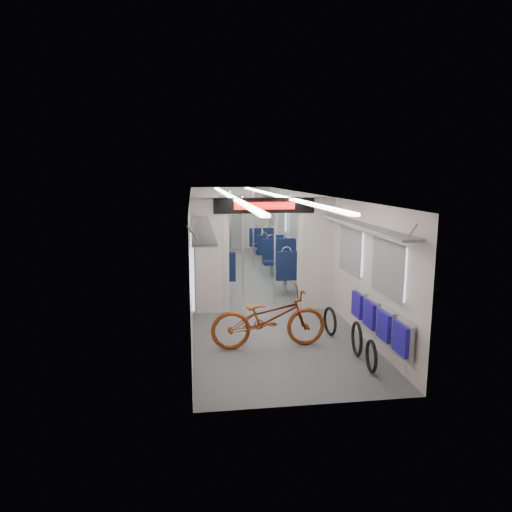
{
  "coord_description": "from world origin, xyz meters",
  "views": [
    {
      "loc": [
        -1.39,
        -10.98,
        2.75
      ],
      "look_at": [
        -0.14,
        -1.94,
        1.12
      ],
      "focal_mm": 32.0,
      "sensor_mm": 36.0,
      "label": 1
    }
  ],
  "objects_px": {
    "bike_hoop_c": "(330,323)",
    "stanchion_far_left": "(231,232)",
    "stanchion_near_left": "(243,249)",
    "seat_bay_far_right": "(266,244)",
    "seat_bay_near_left": "(213,264)",
    "bicycle": "(269,318)",
    "bike_hoop_b": "(357,340)",
    "seat_bay_far_left": "(209,246)",
    "stanchion_near_right": "(275,251)",
    "flip_bench": "(378,320)",
    "bike_hoop_a": "(371,358)",
    "stanchion_far_right": "(253,231)",
    "seat_bay_near_right": "(287,262)"
  },
  "relations": [
    {
      "from": "bike_hoop_c",
      "to": "stanchion_near_left",
      "type": "relative_size",
      "value": 0.22
    },
    {
      "from": "bike_hoop_b",
      "to": "seat_bay_near_left",
      "type": "xyz_separation_m",
      "value": [
        -1.99,
        4.8,
        0.32
      ]
    },
    {
      "from": "stanchion_near_right",
      "to": "stanchion_far_left",
      "type": "bearing_deg",
      "value": 101.1
    },
    {
      "from": "stanchion_far_left",
      "to": "stanchion_far_right",
      "type": "height_order",
      "value": "same"
    },
    {
      "from": "seat_bay_far_right",
      "to": "seat_bay_near_left",
      "type": "bearing_deg",
      "value": -120.27
    },
    {
      "from": "bike_hoop_a",
      "to": "stanchion_near_right",
      "type": "xyz_separation_m",
      "value": [
        -0.74,
        3.58,
        0.94
      ]
    },
    {
      "from": "flip_bench",
      "to": "seat_bay_far_left",
      "type": "bearing_deg",
      "value": 106.27
    },
    {
      "from": "seat_bay_near_left",
      "to": "stanchion_near_left",
      "type": "relative_size",
      "value": 0.96
    },
    {
      "from": "bike_hoop_a",
      "to": "stanchion_near_left",
      "type": "distance_m",
      "value": 4.29
    },
    {
      "from": "bicycle",
      "to": "stanchion_near_right",
      "type": "xyz_separation_m",
      "value": [
        0.53,
        2.44,
        0.66
      ]
    },
    {
      "from": "seat_bay_far_right",
      "to": "stanchion_far_right",
      "type": "relative_size",
      "value": 0.84
    },
    {
      "from": "seat_bay_near_left",
      "to": "bike_hoop_c",
      "type": "bearing_deg",
      "value": -64.49
    },
    {
      "from": "stanchion_far_left",
      "to": "bike_hoop_a",
      "type": "bearing_deg",
      "value": -78.56
    },
    {
      "from": "seat_bay_near_right",
      "to": "stanchion_far_left",
      "type": "distance_m",
      "value": 2.12
    },
    {
      "from": "flip_bench",
      "to": "seat_bay_far_left",
      "type": "xyz_separation_m",
      "value": [
        -2.29,
        7.84,
        -0.02
      ]
    },
    {
      "from": "bike_hoop_a",
      "to": "stanchion_far_right",
      "type": "xyz_separation_m",
      "value": [
        -0.73,
        7.14,
        0.94
      ]
    },
    {
      "from": "bike_hoop_c",
      "to": "stanchion_far_left",
      "type": "distance_m",
      "value": 5.61
    },
    {
      "from": "seat_bay_far_right",
      "to": "stanchion_far_left",
      "type": "height_order",
      "value": "stanchion_far_left"
    },
    {
      "from": "seat_bay_near_left",
      "to": "seat_bay_far_left",
      "type": "distance_m",
      "value": 2.97
    },
    {
      "from": "bike_hoop_a",
      "to": "bike_hoop_b",
      "type": "xyz_separation_m",
      "value": [
        0.01,
        0.61,
        0.03
      ]
    },
    {
      "from": "bike_hoop_a",
      "to": "seat_bay_near_right",
      "type": "relative_size",
      "value": 0.21
    },
    {
      "from": "flip_bench",
      "to": "seat_bay_near_right",
      "type": "relative_size",
      "value": 0.94
    },
    {
      "from": "stanchion_near_left",
      "to": "seat_bay_far_left",
      "type": "bearing_deg",
      "value": 97.69
    },
    {
      "from": "bike_hoop_b",
      "to": "stanchion_near_right",
      "type": "height_order",
      "value": "stanchion_near_right"
    },
    {
      "from": "seat_bay_near_left",
      "to": "seat_bay_far_right",
      "type": "distance_m",
      "value": 3.71
    },
    {
      "from": "seat_bay_far_right",
      "to": "stanchion_near_left",
      "type": "bearing_deg",
      "value": -105.29
    },
    {
      "from": "bike_hoop_b",
      "to": "seat_bay_far_left",
      "type": "xyz_separation_m",
      "value": [
        -1.99,
        7.77,
        0.31
      ]
    },
    {
      "from": "stanchion_near_left",
      "to": "stanchion_far_left",
      "type": "bearing_deg",
      "value": 90.41
    },
    {
      "from": "flip_bench",
      "to": "stanchion_far_right",
      "type": "height_order",
      "value": "stanchion_far_right"
    },
    {
      "from": "bike_hoop_a",
      "to": "bicycle",
      "type": "bearing_deg",
      "value": 138.23
    },
    {
      "from": "bike_hoop_c",
      "to": "seat_bay_near_left",
      "type": "distance_m",
      "value": 4.3
    },
    {
      "from": "stanchion_near_right",
      "to": "stanchion_far_right",
      "type": "bearing_deg",
      "value": 89.76
    },
    {
      "from": "seat_bay_far_left",
      "to": "stanchion_far_right",
      "type": "height_order",
      "value": "stanchion_far_right"
    },
    {
      "from": "flip_bench",
      "to": "bike_hoop_c",
      "type": "bearing_deg",
      "value": 113.75
    },
    {
      "from": "bike_hoop_c",
      "to": "seat_bay_near_right",
      "type": "bearing_deg",
      "value": 89.64
    },
    {
      "from": "seat_bay_far_right",
      "to": "stanchion_near_left",
      "type": "xyz_separation_m",
      "value": [
        -1.27,
        -4.66,
        0.62
      ]
    },
    {
      "from": "flip_bench",
      "to": "stanchion_far_left",
      "type": "relative_size",
      "value": 0.9
    },
    {
      "from": "bike_hoop_a",
      "to": "seat_bay_near_right",
      "type": "xyz_separation_m",
      "value": [
        -0.11,
        5.35,
        0.35
      ]
    },
    {
      "from": "seat_bay_far_left",
      "to": "stanchion_far_right",
      "type": "relative_size",
      "value": 0.95
    },
    {
      "from": "seat_bay_near_left",
      "to": "flip_bench",
      "type": "bearing_deg",
      "value": -64.85
    },
    {
      "from": "seat_bay_near_left",
      "to": "seat_bay_near_right",
      "type": "relative_size",
      "value": 1.0
    },
    {
      "from": "stanchion_far_right",
      "to": "seat_bay_far_left",
      "type": "bearing_deg",
      "value": 135.38
    },
    {
      "from": "flip_bench",
      "to": "bike_hoop_c",
      "type": "height_order",
      "value": "flip_bench"
    },
    {
      "from": "flip_bench",
      "to": "stanchion_near_right",
      "type": "distance_m",
      "value": 3.27
    },
    {
      "from": "seat_bay_near_left",
      "to": "seat_bay_far_right",
      "type": "relative_size",
      "value": 1.13
    },
    {
      "from": "stanchion_near_left",
      "to": "stanchion_far_left",
      "type": "relative_size",
      "value": 1.0
    },
    {
      "from": "seat_bay_far_left",
      "to": "seat_bay_far_right",
      "type": "height_order",
      "value": "seat_bay_far_left"
    },
    {
      "from": "stanchion_near_right",
      "to": "stanchion_far_left",
      "type": "relative_size",
      "value": 1.0
    },
    {
      "from": "bicycle",
      "to": "bike_hoop_b",
      "type": "relative_size",
      "value": 3.45
    },
    {
      "from": "seat_bay_far_right",
      "to": "bicycle",
      "type": "bearing_deg",
      "value": -98.88
    }
  ]
}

